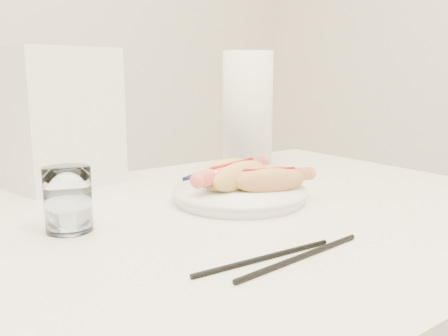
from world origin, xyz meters
TOP-DOWN VIEW (x-y plane):
  - table at (0.00, 0.00)m, footprint 1.20×0.80m
  - plate at (0.10, 0.05)m, footprint 0.30×0.30m
  - hotdog_left at (0.10, 0.07)m, footprint 0.19×0.11m
  - hotdog_right at (0.14, 0.02)m, footprint 0.16×0.11m
  - water_glass at (-0.20, 0.07)m, footprint 0.07×0.07m
  - chopstick_near at (-0.05, -0.19)m, footprint 0.21×0.02m
  - chopstick_far at (-0.01, -0.21)m, footprint 0.22×0.02m
  - napkin_box at (-0.10, 0.35)m, footprint 0.22×0.15m
  - navy_napkin at (0.20, 0.21)m, footprint 0.18×0.18m
  - paper_towel_roll at (0.34, 0.31)m, footprint 0.13×0.13m

SIDE VIEW (x-z plane):
  - table at x=0.00m, z-range 0.32..1.07m
  - chopstick_near at x=-0.05m, z-range 0.75..0.76m
  - chopstick_far at x=-0.01m, z-range 0.75..0.76m
  - navy_napkin at x=0.20m, z-range 0.75..0.76m
  - plate at x=0.10m, z-range 0.75..0.77m
  - hotdog_right at x=0.14m, z-range 0.77..0.81m
  - hotdog_left at x=0.10m, z-range 0.77..0.82m
  - water_glass at x=-0.20m, z-range 0.75..0.84m
  - napkin_box at x=-0.10m, z-range 0.75..1.02m
  - paper_towel_roll at x=0.34m, z-range 0.75..1.03m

